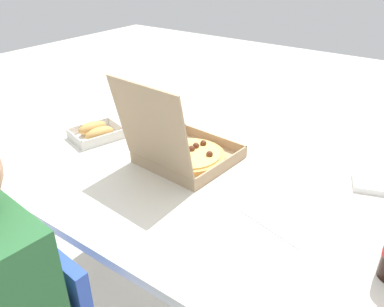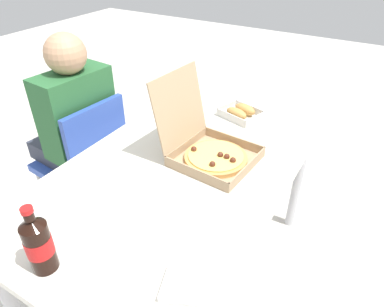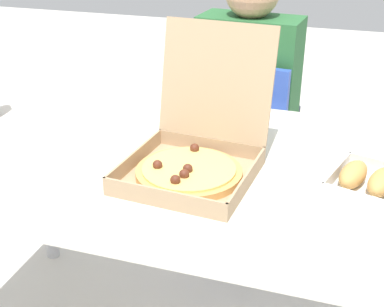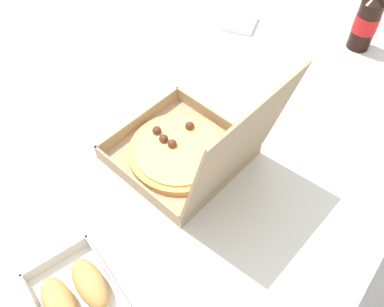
# 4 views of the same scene
# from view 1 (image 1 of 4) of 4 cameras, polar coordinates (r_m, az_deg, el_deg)

# --- Properties ---
(dining_table) EXTENTS (1.46, 0.83, 0.73)m
(dining_table) POSITION_cam_1_polar(r_m,az_deg,el_deg) (1.31, -0.21, -6.65)
(dining_table) COLOR silver
(dining_table) RESTS_ON ground_plane
(pizza_box_open) EXTENTS (0.33, 0.39, 0.34)m
(pizza_box_open) POSITION_cam_1_polar(r_m,az_deg,el_deg) (1.34, -1.30, 0.33)
(pizza_box_open) COLOR tan
(pizza_box_open) RESTS_ON dining_table
(bread_side_box) EXTENTS (0.20, 0.22, 0.06)m
(bread_side_box) POSITION_cam_1_polar(r_m,az_deg,el_deg) (1.58, -14.08, 3.14)
(bread_side_box) COLOR white
(bread_side_box) RESTS_ON dining_table
(paper_menu) EXTENTS (0.24, 0.20, 0.00)m
(paper_menu) POSITION_cam_1_polar(r_m,az_deg,el_deg) (1.13, 13.64, -9.29)
(paper_menu) COLOR white
(paper_menu) RESTS_ON dining_table
(napkin_pile) EXTENTS (0.14, 0.14, 0.02)m
(napkin_pile) POSITION_cam_1_polar(r_m,az_deg,el_deg) (1.36, 25.14, -4.05)
(napkin_pile) COLOR white
(napkin_pile) RESTS_ON dining_table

